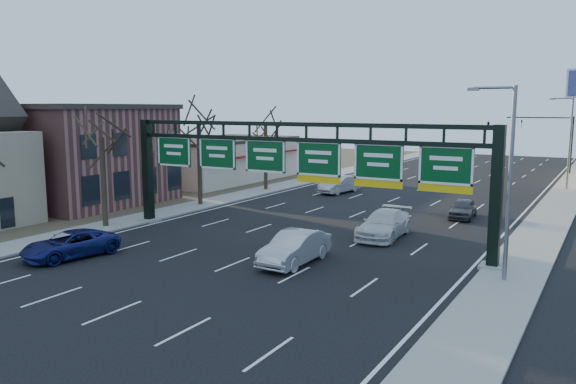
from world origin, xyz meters
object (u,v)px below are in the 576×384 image
Objects in this scene: sign_gantry at (294,165)px; car_blue_suv at (70,244)px; car_white_wagon at (384,224)px; car_silver_sedan at (295,248)px.

sign_gantry is 13.23m from car_blue_suv.
car_white_wagon is at bearing 56.14° from car_blue_suv.
car_blue_suv is 0.90× the size of car_white_wagon.
sign_gantry is 4.79× the size of car_blue_suv.
sign_gantry is at bearing 120.63° from car_silver_sedan.
sign_gantry reaches higher than car_blue_suv.
sign_gantry is at bearing -141.47° from car_white_wagon.
car_silver_sedan is 0.89× the size of car_white_wagon.
car_blue_suv is at bearing -137.18° from car_white_wagon.
sign_gantry reaches higher than car_silver_sedan.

